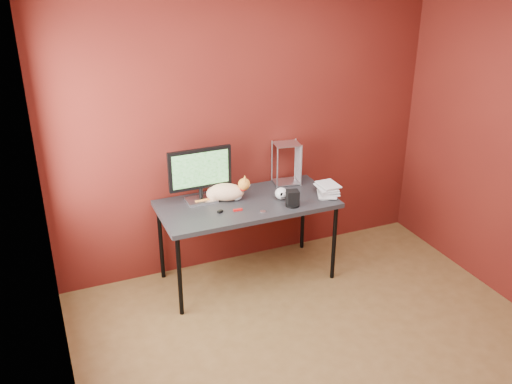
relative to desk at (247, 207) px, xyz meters
name	(u,v)px	position (x,y,z in m)	size (l,w,h in m)	color
room	(354,182)	(0.15, -1.37, 0.75)	(3.52, 3.52, 2.61)	brown
desk	(247,207)	(0.00, 0.00, 0.00)	(1.50, 0.70, 0.75)	black
monitor	(200,172)	(-0.35, 0.17, 0.31)	(0.55, 0.18, 0.47)	silver
cat	(226,192)	(-0.15, 0.11, 0.13)	(0.46, 0.28, 0.22)	orange
skull_mug	(281,193)	(0.29, -0.06, 0.10)	(0.11, 0.11, 0.10)	silver
speaker	(293,199)	(0.32, -0.22, 0.11)	(0.12, 0.12, 0.14)	black
book_stack	(321,137)	(0.63, -0.10, 0.58)	(0.23, 0.26, 1.06)	beige
wire_rack	(286,163)	(0.49, 0.25, 0.24)	(0.25, 0.21, 0.39)	silver
pocket_knife	(238,210)	(-0.13, -0.13, 0.06)	(0.08, 0.02, 0.02)	#AA0D0D
black_gadget	(220,212)	(-0.28, -0.11, 0.06)	(0.04, 0.03, 0.02)	black
washer	(263,212)	(0.05, -0.23, 0.05)	(0.05, 0.05, 0.00)	silver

